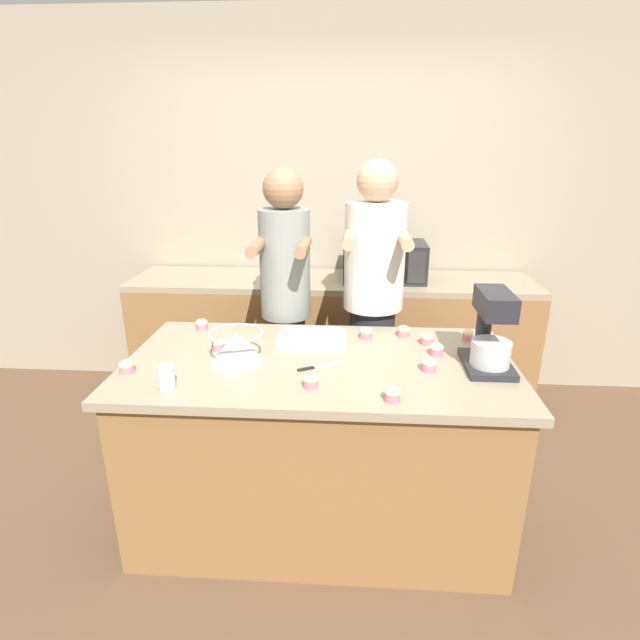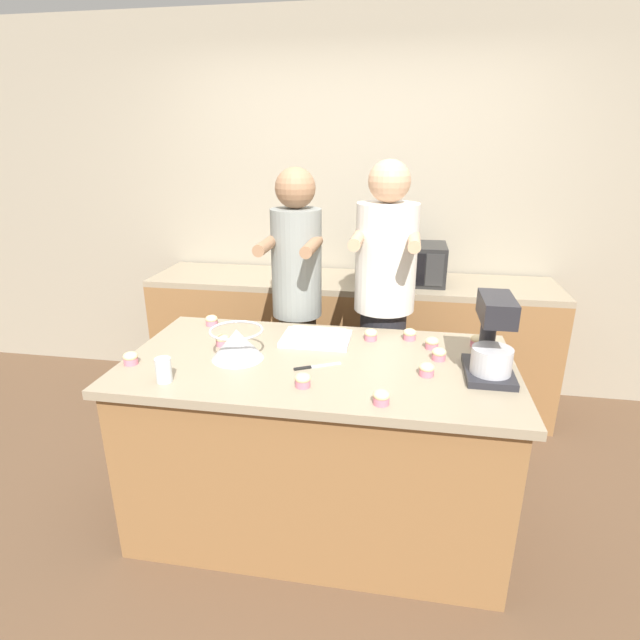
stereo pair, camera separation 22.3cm
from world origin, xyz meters
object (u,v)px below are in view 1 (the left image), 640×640
(microwave_oven, at_px, (384,261))
(cupcake_10, at_px, (469,335))
(baking_tray, at_px, (312,338))
(cupcake_1, at_px, (366,333))
(person_left, at_px, (286,307))
(cupcake_2, at_px, (403,331))
(cupcake_3, at_px, (437,349))
(stand_mixer, at_px, (491,335))
(cupcake_9, at_px, (392,394))
(cupcake_6, at_px, (311,381))
(cupcake_4, at_px, (427,339))
(person_right, at_px, (373,308))
(knife, at_px, (317,367))
(cupcake_8, at_px, (127,366))
(cupcake_7, at_px, (429,365))
(cupcake_5, at_px, (202,324))
(mixing_bowl, at_px, (237,346))
(drinking_glass, at_px, (166,377))
(cupcake_0, at_px, (218,344))

(microwave_oven, height_order, cupcake_10, microwave_oven)
(baking_tray, xyz_separation_m, cupcake_1, (0.27, 0.06, 0.01))
(person_left, height_order, cupcake_1, person_left)
(cupcake_2, xyz_separation_m, cupcake_3, (0.13, -0.23, 0.00))
(baking_tray, relative_size, cupcake_10, 5.16)
(stand_mixer, height_order, cupcake_9, stand_mixer)
(cupcake_3, distance_m, cupcake_10, 0.28)
(cupcake_6, bearing_deg, microwave_oven, 76.31)
(cupcake_4, relative_size, cupcake_6, 1.00)
(person_right, height_order, cupcake_3, person_right)
(baking_tray, bearing_deg, knife, -81.24)
(cupcake_8, bearing_deg, person_left, 54.62)
(cupcake_1, height_order, cupcake_6, same)
(cupcake_7, bearing_deg, cupcake_6, -159.20)
(cupcake_3, height_order, cupcake_6, same)
(baking_tray, relative_size, cupcake_6, 5.16)
(cupcake_4, distance_m, cupcake_7, 0.31)
(person_right, height_order, cupcake_4, person_right)
(microwave_oven, height_order, cupcake_1, microwave_oven)
(cupcake_6, distance_m, cupcake_9, 0.34)
(baking_tray, bearing_deg, cupcake_5, 168.17)
(mixing_bowl, relative_size, cupcake_7, 3.77)
(person_right, xyz_separation_m, cupcake_10, (0.48, -0.35, -0.02))
(mixing_bowl, bearing_deg, cupcake_4, 16.87)
(person_left, xyz_separation_m, cupcake_6, (0.22, -0.92, -0.01))
(cupcake_6, bearing_deg, knife, 85.89)
(microwave_oven, height_order, cupcake_2, microwave_oven)
(baking_tray, xyz_separation_m, microwave_oven, (0.41, 1.05, 0.16))
(cupcake_2, bearing_deg, knife, -135.55)
(stand_mixer, bearing_deg, person_right, 125.63)
(person_left, relative_size, cupcake_6, 25.86)
(microwave_oven, relative_size, cupcake_6, 8.43)
(mixing_bowl, distance_m, knife, 0.38)
(cupcake_4, xyz_separation_m, cupcake_9, (-0.21, -0.59, 0.00))
(mixing_bowl, bearing_deg, stand_mixer, 0.56)
(stand_mixer, distance_m, cupcake_9, 0.57)
(cupcake_8, relative_size, cupcake_9, 1.00)
(drinking_glass, bearing_deg, cupcake_9, -2.42)
(person_right, height_order, cupcake_5, person_right)
(cupcake_3, xyz_separation_m, cupcake_4, (-0.03, 0.13, 0.00))
(person_right, height_order, cupcake_9, person_right)
(person_right, bearing_deg, cupcake_4, -58.48)
(cupcake_0, height_order, cupcake_10, same)
(knife, relative_size, cupcake_1, 3.06)
(cupcake_4, height_order, cupcake_7, same)
(cupcake_3, bearing_deg, cupcake_8, -168.36)
(microwave_oven, height_order, cupcake_7, microwave_oven)
(stand_mixer, distance_m, cupcake_8, 1.59)
(stand_mixer, height_order, knife, stand_mixer)
(person_right, distance_m, cupcake_8, 1.38)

